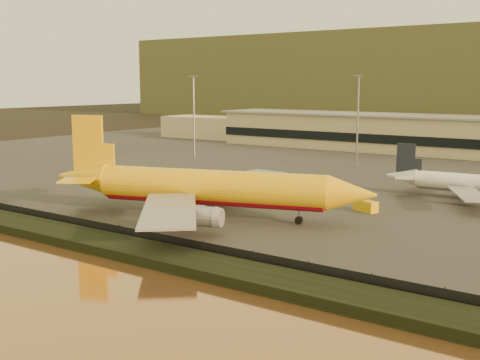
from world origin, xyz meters
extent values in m
plane|color=black|center=(0.00, 0.00, 0.00)|extent=(900.00, 900.00, 0.00)
cube|color=black|center=(0.00, -17.00, 0.70)|extent=(320.00, 7.00, 1.40)
cube|color=#2D2D2D|center=(0.00, 95.00, 0.10)|extent=(320.00, 220.00, 0.20)
cube|color=black|center=(0.00, -13.00, 1.30)|extent=(300.00, 0.05, 2.20)
cube|color=tan|center=(0.00, 125.00, 6.20)|extent=(160.00, 22.00, 12.00)
cube|color=black|center=(0.00, 113.80, 5.20)|extent=(160.00, 0.60, 3.00)
cube|color=gray|center=(0.00, 125.00, 12.50)|extent=(164.00, 24.00, 0.60)
cube|color=tan|center=(-95.00, 129.00, 4.70)|extent=(50.00, 18.00, 9.00)
cylinder|color=slate|center=(-60.00, 70.00, 12.70)|extent=(0.50, 0.50, 25.00)
cube|color=slate|center=(-60.00, 70.00, 25.40)|extent=(2.20, 2.20, 0.40)
cylinder|color=slate|center=(-10.00, 80.00, 12.70)|extent=(0.50, 0.50, 25.00)
cube|color=slate|center=(-10.00, 80.00, 25.40)|extent=(2.20, 2.20, 0.40)
cube|color=olive|center=(-140.00, 340.00, 27.50)|extent=(260.00, 160.00, 55.00)
cylinder|color=#E8AD0C|center=(-3.99, 6.89, 5.73)|extent=(40.16, 17.87, 5.82)
cylinder|color=#A30917|center=(-3.99, 6.89, 4.71)|extent=(38.70, 16.31, 4.54)
cone|color=#E8AD0C|center=(18.93, 14.26, 5.73)|extent=(9.24, 7.94, 5.82)
cone|color=#E8AD0C|center=(-27.97, -0.81, 6.17)|extent=(11.37, 8.62, 5.82)
cube|color=#E8AD0C|center=(-26.91, -0.47, 12.57)|extent=(6.01, 2.33, 10.19)
cube|color=#E8AD0C|center=(-27.62, 5.42, 6.60)|extent=(5.62, 5.55, 0.35)
cube|color=#E8AD0C|center=(-24.06, -5.67, 6.60)|extent=(7.78, 7.76, 0.35)
cube|color=gray|center=(-9.80, 21.31, 4.71)|extent=(9.66, 25.70, 0.35)
cylinder|color=gray|center=(-5.98, 18.57, 3.11)|extent=(7.38, 5.10, 3.20)
cube|color=gray|center=(-0.31, -8.21, 4.71)|extent=(22.15, 24.37, 0.35)
cylinder|color=gray|center=(1.20, -3.76, 3.11)|extent=(7.38, 5.10, 3.20)
cylinder|color=black|center=(10.67, 11.60, 0.84)|extent=(1.53, 1.36, 1.28)
cylinder|color=slate|center=(10.67, 11.60, 1.51)|extent=(0.22, 0.22, 2.62)
cylinder|color=black|center=(-7.18, 3.12, 0.84)|extent=(1.53, 1.36, 1.28)
cylinder|color=slate|center=(-7.18, 3.12, 1.51)|extent=(0.22, 0.22, 2.62)
cylinder|color=black|center=(-8.79, 8.10, 0.84)|extent=(1.53, 1.36, 1.28)
cylinder|color=slate|center=(-8.79, 8.10, 1.51)|extent=(0.22, 0.22, 2.62)
cone|color=white|center=(14.37, 49.05, 3.85)|extent=(6.70, 4.11, 3.56)
cube|color=black|center=(15.08, 49.12, 7.77)|extent=(3.93, 0.63, 6.23)
cube|color=white|center=(15.48, 52.73, 4.12)|extent=(4.23, 4.09, 0.21)
cube|color=white|center=(16.11, 45.63, 4.12)|extent=(4.60, 4.51, 0.21)
cube|color=gray|center=(30.49, 40.65, 2.96)|extent=(11.73, 16.54, 0.21)
cylinder|color=black|center=(27.82, 48.63, 0.59)|extent=(0.84, 0.69, 0.78)
cylinder|color=slate|center=(27.82, 48.63, 1.00)|extent=(0.19, 0.19, 1.60)
cylinder|color=black|center=(27.54, 51.83, 0.59)|extent=(0.84, 0.69, 0.78)
cylinder|color=slate|center=(27.54, 51.83, 1.00)|extent=(0.19, 0.19, 1.60)
cube|color=#E8AD0C|center=(15.75, 27.28, 1.21)|extent=(4.93, 3.45, 2.03)
cube|color=white|center=(-24.41, 35.29, 1.06)|extent=(4.18, 2.81, 1.73)
camera|label=1|loc=(59.00, -73.93, 23.43)|focal=45.00mm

